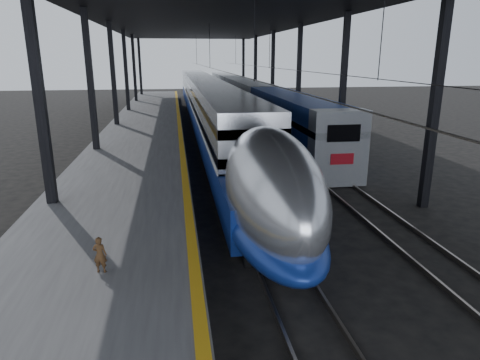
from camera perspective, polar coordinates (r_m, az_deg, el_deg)
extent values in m
plane|color=black|center=(13.07, -3.08, -12.95)|extent=(160.00, 160.00, 0.00)
cube|color=#4C4C4F|center=(32.02, -12.98, 5.16)|extent=(6.00, 80.00, 1.00)
cube|color=gold|center=(31.83, -7.98, 6.28)|extent=(0.30, 80.00, 0.01)
cube|color=slate|center=(32.08, -4.37, 4.78)|extent=(0.08, 80.00, 0.16)
cube|color=slate|center=(32.22, -1.80, 4.87)|extent=(0.08, 80.00, 0.16)
cube|color=slate|center=(32.83, 4.40, 5.04)|extent=(0.08, 80.00, 0.16)
cube|color=slate|center=(33.18, 6.83, 5.09)|extent=(0.08, 80.00, 0.16)
cube|color=black|center=(17.16, -25.00, 8.45)|extent=(0.35, 0.35, 9.00)
cube|color=black|center=(19.62, 24.57, 9.28)|extent=(0.35, 0.35, 9.00)
cube|color=black|center=(26.87, -19.23, 11.28)|extent=(0.35, 0.35, 9.00)
cube|color=black|center=(28.51, 13.57, 11.94)|extent=(0.35, 0.35, 9.00)
cube|color=black|center=(36.74, -16.51, 12.57)|extent=(0.35, 0.35, 9.00)
cube|color=black|center=(37.95, 7.83, 13.15)|extent=(0.35, 0.35, 9.00)
cube|color=black|center=(46.66, -14.92, 13.29)|extent=(0.35, 0.35, 9.00)
cube|color=black|center=(47.62, 4.38, 13.82)|extent=(0.35, 0.35, 9.00)
cube|color=black|center=(56.61, -13.89, 13.76)|extent=(0.35, 0.35, 9.00)
cube|color=black|center=(57.41, 2.08, 14.23)|extent=(0.35, 0.35, 9.00)
cube|color=black|center=(66.58, -13.17, 14.09)|extent=(0.35, 0.35, 9.00)
cube|color=black|center=(67.26, 0.45, 14.51)|extent=(0.35, 0.35, 9.00)
cube|color=black|center=(31.66, -3.54, 21.32)|extent=(18.00, 75.00, 0.45)
cylinder|color=slate|center=(31.54, -3.23, 14.53)|extent=(0.03, 74.00, 0.03)
cylinder|color=slate|center=(32.41, 5.89, 14.51)|extent=(0.03, 74.00, 0.03)
cube|color=silver|center=(44.95, -4.84, 10.85)|extent=(2.89, 57.00, 3.98)
cube|color=navy|center=(43.60, -4.66, 9.05)|extent=(2.97, 62.00, 1.54)
cube|color=silver|center=(44.99, -4.83, 10.28)|extent=(2.99, 57.00, 0.10)
cube|color=black|center=(44.86, -4.88, 12.31)|extent=(2.93, 57.00, 0.42)
cube|color=black|center=(44.95, -4.84, 10.85)|extent=(2.93, 57.00, 0.42)
ellipsoid|color=silver|center=(14.15, 4.15, -1.22)|extent=(2.89, 8.40, 3.98)
ellipsoid|color=navy|center=(14.53, 4.06, -5.53)|extent=(2.97, 8.40, 1.69)
ellipsoid|color=black|center=(11.51, 7.07, -1.23)|extent=(1.49, 2.20, 0.90)
cube|color=black|center=(14.84, 4.00, -8.39)|extent=(2.19, 2.60, 0.40)
cube|color=black|center=(35.83, -3.69, 6.18)|extent=(2.19, 2.60, 0.40)
cube|color=navy|center=(29.91, 7.09, 7.55)|extent=(2.75, 18.00, 3.73)
cube|color=#93969B|center=(22.06, 12.93, 4.23)|extent=(2.80, 1.20, 3.78)
cube|color=black|center=(21.35, 13.67, 6.08)|extent=(1.67, 0.06, 0.84)
cube|color=#9F0C16|center=(21.60, 13.45, 2.75)|extent=(1.18, 0.06, 0.54)
cube|color=#93969B|center=(48.35, 0.96, 10.88)|extent=(2.75, 18.00, 3.73)
cube|color=#93969B|center=(67.10, -1.81, 12.33)|extent=(2.75, 18.00, 3.73)
cube|color=black|center=(24.65, 10.67, 1.33)|extent=(2.16, 2.40, 0.36)
cube|color=black|center=(45.61, 1.58, 8.31)|extent=(2.16, 2.40, 0.36)
imported|color=#452C17|center=(11.63, -18.19, -9.44)|extent=(0.39, 0.29, 0.97)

